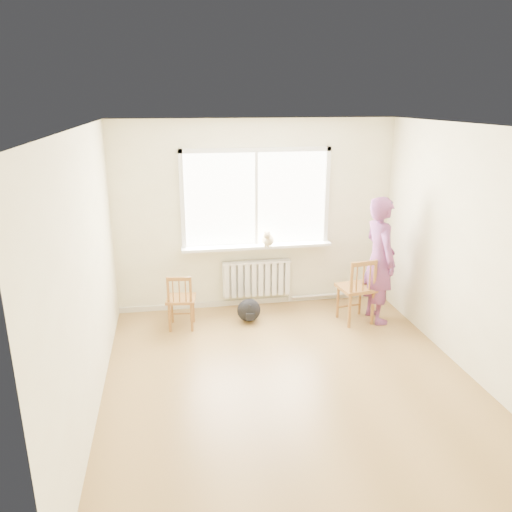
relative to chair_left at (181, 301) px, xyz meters
name	(u,v)px	position (x,y,z in m)	size (l,w,h in m)	color
floor	(291,383)	(1.12, -1.58, -0.39)	(4.50, 4.50, 0.00)	olive
ceiling	(298,127)	(1.12, -1.58, 2.31)	(4.50, 4.50, 0.00)	white
back_wall	(256,216)	(1.12, 0.67, 0.96)	(4.00, 0.01, 2.70)	#F2EBC1
window	(256,195)	(1.12, 0.64, 1.27)	(2.12, 0.05, 1.42)	white
windowsill	(257,246)	(1.12, 0.56, 0.54)	(2.15, 0.22, 0.04)	white
radiator	(257,278)	(1.12, 0.58, 0.05)	(1.00, 0.12, 0.55)	white
heating_pipe	(337,294)	(2.37, 0.61, -0.31)	(0.04, 0.04, 1.40)	silver
baseboard	(256,301)	(1.12, 0.65, -0.35)	(4.00, 0.03, 0.08)	beige
chair_left	(181,301)	(0.00, 0.00, 0.00)	(0.42, 0.41, 0.77)	#96632B
chair_right	(358,291)	(2.37, -0.22, 0.08)	(0.51, 0.49, 0.92)	#96632B
person	(379,260)	(2.67, -0.17, 0.48)	(0.63, 0.42, 1.74)	#B33B4E
cat	(268,239)	(1.26, 0.47, 0.67)	(0.23, 0.37, 0.26)	beige
backpack	(249,310)	(0.92, 0.06, -0.23)	(0.33, 0.24, 0.33)	black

